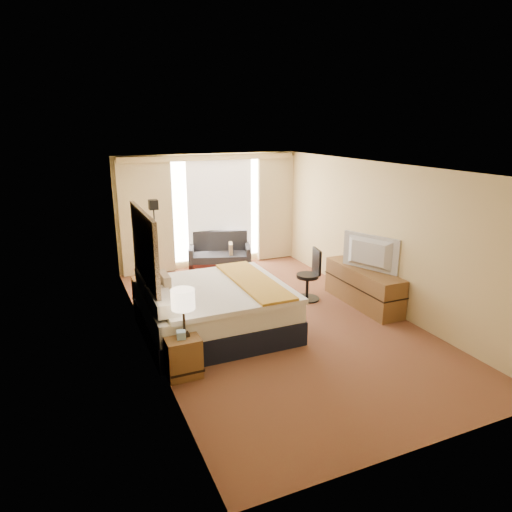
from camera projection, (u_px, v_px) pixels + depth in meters
name	position (u px, v px, depth m)	size (l,w,h in m)	color
floor	(274.00, 320.00, 7.81)	(4.20, 7.00, 0.02)	#581A19
ceiling	(275.00, 166.00, 7.08)	(4.20, 7.00, 0.02)	white
wall_back	(209.00, 211.00, 10.53)	(4.20, 0.02, 2.60)	#CCB77C
wall_front	(433.00, 334.00, 4.36)	(4.20, 0.02, 2.60)	#CCB77C
wall_left	(145.00, 262.00, 6.64)	(0.02, 7.00, 2.60)	#CCB77C
wall_right	(379.00, 235.00, 8.25)	(0.02, 7.00, 2.60)	#CCB77C
headboard	(145.00, 259.00, 6.84)	(0.06, 1.85, 1.50)	black
nightstand_left	(182.00, 354.00, 6.09)	(0.45, 0.52, 0.55)	brown
nightstand_right	(147.00, 293.00, 8.29)	(0.45, 0.52, 0.55)	brown
media_dresser	(363.00, 286.00, 8.41)	(0.50, 1.80, 0.70)	brown
window	(219.00, 210.00, 10.59)	(2.30, 0.02, 2.30)	white
curtains	(210.00, 207.00, 10.40)	(4.12, 0.19, 2.56)	beige
bed	(214.00, 309.00, 7.28)	(2.24, 2.05, 1.09)	black
loveseat	(220.00, 258.00, 10.44)	(1.54, 1.14, 0.86)	#4E1B16
floor_lamp	(155.00, 227.00, 8.90)	(0.23, 0.23, 1.84)	black
desk_chair	(310.00, 277.00, 8.64)	(0.48, 0.48, 0.99)	black
lamp_left	(183.00, 300.00, 5.86)	(0.31, 0.31, 0.65)	black
lamp_right	(143.00, 252.00, 8.14)	(0.30, 0.30, 0.63)	black
tissue_box	(181.00, 335.00, 5.92)	(0.11, 0.11, 0.11)	#93BDE3
telephone	(152.00, 275.00, 8.33)	(0.18, 0.14, 0.07)	black
television	(367.00, 254.00, 8.10)	(1.11, 0.15, 0.64)	black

